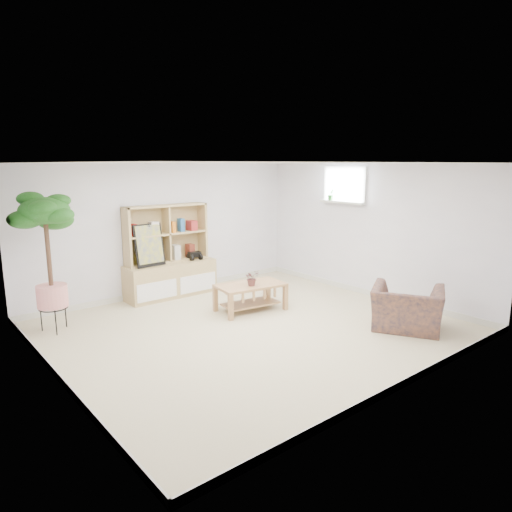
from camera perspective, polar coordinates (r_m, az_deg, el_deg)
floor at (r=6.86m, az=-0.54°, el=-8.92°), size 5.50×5.00×0.01m
ceiling at (r=6.43m, az=-0.58°, el=11.56°), size 5.50×5.00×0.01m
walls at (r=6.54m, az=-0.56°, el=0.99°), size 5.51×5.01×2.40m
baseboard at (r=6.84m, az=-0.54°, el=-8.53°), size 5.50×5.00×0.10m
window at (r=8.80m, az=11.03°, el=8.71°), size 0.10×0.98×0.68m
window_sill at (r=8.77m, az=10.70°, el=6.62°), size 0.14×1.00×0.04m
storage_unit at (r=8.39m, az=-10.73°, el=0.58°), size 1.67×0.56×1.67m
poster at (r=8.13m, az=-13.21°, el=1.32°), size 0.55×0.16×0.75m
toy_truck at (r=8.60m, az=-7.69°, el=0.10°), size 0.34×0.26×0.17m
coffee_table at (r=7.56m, az=-0.69°, el=-5.18°), size 1.18×0.75×0.45m
table_plant at (r=7.37m, az=-0.53°, el=-2.75°), size 0.23×0.20×0.26m
floor_tree at (r=7.07m, az=-24.43°, el=-0.84°), size 0.95×0.95×2.02m
armchair at (r=7.03m, az=18.38°, el=-5.88°), size 1.23×1.28×0.73m
sill_plant at (r=8.95m, az=9.30°, el=7.58°), size 0.12×0.10×0.22m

